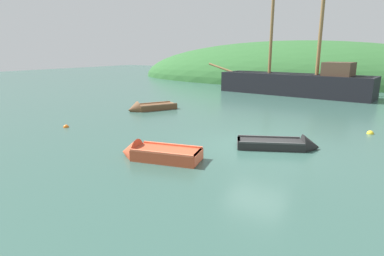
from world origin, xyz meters
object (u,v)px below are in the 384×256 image
object	(u,v)px
rowboat_portside	(155,155)
buoy_orange	(66,127)
rowboat_center	(149,108)
buoy_yellow	(370,134)
sailing_ship	(295,87)
rowboat_outer_left	(283,146)

from	to	relation	value
rowboat_portside	buoy_orange	world-z (taller)	rowboat_portside
rowboat_center	buoy_yellow	bearing A→B (deg)	121.32
sailing_ship	buoy_yellow	size ratio (longest dim) A/B	50.89
rowboat_center	buoy_orange	world-z (taller)	rowboat_center
sailing_ship	rowboat_outer_left	size ratio (longest dim) A/B	4.74
sailing_ship	buoy_orange	distance (m)	20.38
sailing_ship	buoy_yellow	distance (m)	14.22
buoy_yellow	rowboat_center	bearing A→B (deg)	-178.51
rowboat_center	buoy_orange	bearing A→B (deg)	24.54
rowboat_portside	buoy_orange	size ratio (longest dim) A/B	11.15
rowboat_center	buoy_orange	size ratio (longest dim) A/B	11.92
buoy_yellow	buoy_orange	bearing A→B (deg)	-154.46
rowboat_center	buoy_yellow	xyz separation A→B (m)	(13.01, 0.34, -0.12)
sailing_ship	rowboat_center	world-z (taller)	sailing_ship
rowboat_center	buoy_orange	xyz separation A→B (m)	(-0.57, -6.15, -0.12)
sailing_ship	rowboat_outer_left	world-z (taller)	sailing_ship
rowboat_center	rowboat_portside	bearing A→B (deg)	69.24
buoy_orange	buoy_yellow	size ratio (longest dim) A/B	0.90
buoy_orange	buoy_yellow	distance (m)	15.05
rowboat_portside	rowboat_outer_left	bearing A→B (deg)	-147.29
rowboat_portside	buoy_yellow	world-z (taller)	rowboat_portside
rowboat_outer_left	buoy_orange	world-z (taller)	rowboat_outer_left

